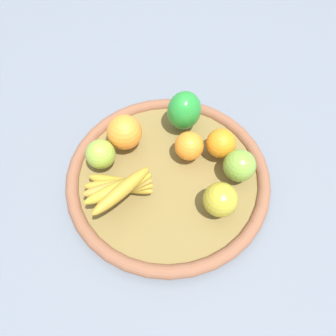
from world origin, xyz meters
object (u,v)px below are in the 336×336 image
Objects in this scene: apple_0 at (220,200)px; orange_2 at (189,146)px; banana_bunch at (119,187)px; orange_1 at (221,143)px; bell_pepper at (184,111)px; orange_0 at (124,132)px; apple_2 at (239,165)px; apple_1 at (100,156)px.

orange_2 is at bearing 123.93° from apple_0.
orange_1 is at bearing 38.16° from banana_bunch.
apple_0 is at bearing -56.07° from orange_2.
orange_1 is at bearing 94.95° from apple_0.
orange_1 is 1.02× the size of orange_2.
bell_pepper reaches higher than orange_0.
apple_2 is at bearing -50.22° from orange_1.
apple_2 is at bearing -106.02° from bell_pepper.
apple_0 is 0.28m from orange_0.
bell_pepper is 0.15m from orange_0.
apple_0 is at bearing -128.02° from bell_pepper.
banana_bunch is 0.27m from apple_2.
banana_bunch reaches higher than apple_0.
orange_0 reaches higher than orange_2.
orange_0 is at bearing 177.64° from orange_2.
orange_2 is (-0.12, 0.03, -0.00)m from apple_2.
apple_0 is at bearing -109.76° from apple_2.
apple_0 reaches higher than apple_2.
orange_2 is at bearing 17.99° from apple_1.
orange_0 is (0.04, 0.07, 0.01)m from apple_1.
bell_pepper reaches higher than apple_2.
bell_pepper is (0.17, 0.15, 0.02)m from apple_1.
apple_0 is 0.15m from orange_2.
orange_2 is 0.99× the size of apple_1.
apple_0 is (-0.03, -0.09, 0.00)m from apple_2.
orange_0 is (-0.23, -0.01, 0.01)m from orange_1.
banana_bunch is at bearing -133.18° from orange_2.
apple_2 is 1.05× the size of orange_1.
apple_2 is 0.73× the size of bell_pepper.
banana_bunch is at bearing -48.38° from apple_1.
apple_1 is at bearing 131.62° from banana_bunch.
apple_0 reaches higher than orange_1.
apple_0 is 0.29m from apple_1.
bell_pepper is (-0.11, 0.22, 0.01)m from apple_0.
banana_bunch reaches higher than apple_1.
orange_0 is (-0.24, 0.13, 0.00)m from apple_0.
orange_2 is at bearing 163.80° from apple_2.
orange_1 is 1.01× the size of apple_1.
orange_2 is 0.10m from bell_pepper.
apple_2 is 0.10m from apple_0.
banana_bunch is 1.54× the size of bell_pepper.
orange_2 is 0.68× the size of bell_pepper.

